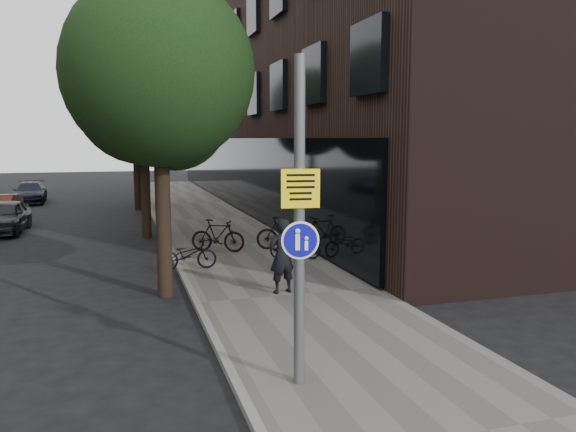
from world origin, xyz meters
name	(u,v)px	position (x,y,z in m)	size (l,w,h in m)	color
ground	(335,351)	(0.00, 0.00, 0.00)	(120.00, 120.00, 0.00)	black
sidewalk	(235,246)	(0.25, 10.00, 0.06)	(4.50, 60.00, 0.12)	#5C5A55
curb_edge	(170,250)	(-2.00, 10.00, 0.07)	(0.15, 60.00, 0.13)	slate
building_right_dark_brick	(333,47)	(8.50, 22.00, 9.00)	(12.00, 40.00, 18.00)	black
street_tree_near	(162,81)	(-2.53, 4.64, 5.11)	(4.40, 4.40, 7.50)	black
street_tree_mid	(144,103)	(-2.53, 13.14, 5.11)	(5.00, 5.00, 7.80)	black
street_tree_far	(136,113)	(-2.53, 22.14, 5.11)	(5.00, 5.00, 7.80)	black
signpost	(299,223)	(-1.10, -1.30, 2.56)	(0.56, 0.16, 4.83)	#595B5E
pedestrian	(282,256)	(0.06, 3.57, 1.02)	(0.65, 0.43, 1.80)	black
parked_bike_facade_near	(295,246)	(1.53, 7.10, 0.53)	(0.54, 1.55, 0.82)	black
parked_bike_facade_far	(284,233)	(1.62, 8.71, 0.67)	(0.51, 1.82, 1.09)	black
parked_bike_curb_near	(188,254)	(-1.80, 6.67, 0.55)	(0.57, 1.62, 0.85)	black
parked_bike_curb_far	(218,236)	(-0.56, 8.89, 0.66)	(0.50, 1.78, 1.07)	black
parked_car_near	(4,217)	(-8.04, 15.80, 0.66)	(1.57, 3.89, 1.33)	black
parked_car_mid	(1,207)	(-8.93, 20.17, 0.57)	(1.20, 3.45, 1.14)	maroon
parked_car_far	(30,193)	(-8.60, 27.17, 0.62)	(1.73, 4.24, 1.23)	black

